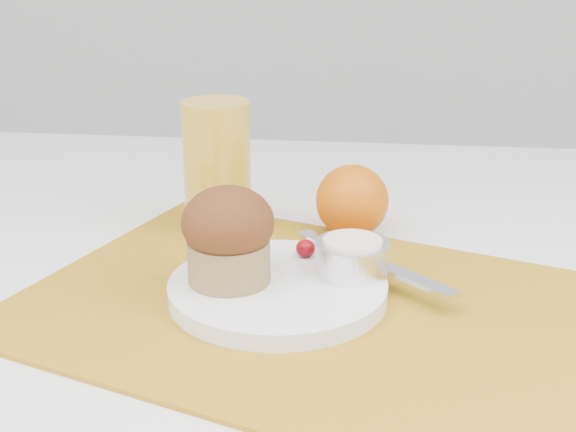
# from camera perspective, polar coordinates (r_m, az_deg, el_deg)

# --- Properties ---
(placemat) EXTENTS (0.57, 0.49, 0.00)m
(placemat) POSITION_cam_1_polar(r_m,az_deg,el_deg) (0.69, 1.31, -6.50)
(placemat) COLOR #AD7C18
(placemat) RESTS_ON table
(plate) EXTENTS (0.25, 0.25, 0.02)m
(plate) POSITION_cam_1_polar(r_m,az_deg,el_deg) (0.70, -0.73, -5.25)
(plate) COLOR white
(plate) RESTS_ON placemat
(ramekin) EXTENTS (0.08, 0.08, 0.03)m
(ramekin) POSITION_cam_1_polar(r_m,az_deg,el_deg) (0.71, 4.58, -2.97)
(ramekin) COLOR silver
(ramekin) RESTS_ON plate
(cream) EXTENTS (0.07, 0.07, 0.01)m
(cream) POSITION_cam_1_polar(r_m,az_deg,el_deg) (0.70, 4.61, -1.90)
(cream) COLOR white
(cream) RESTS_ON ramekin
(raspberry_near) EXTENTS (0.02, 0.02, 0.02)m
(raspberry_near) POSITION_cam_1_polar(r_m,az_deg,el_deg) (0.74, 1.25, -2.30)
(raspberry_near) COLOR #530207
(raspberry_near) RESTS_ON plate
(raspberry_far) EXTENTS (0.02, 0.02, 0.02)m
(raspberry_far) POSITION_cam_1_polar(r_m,az_deg,el_deg) (0.73, 3.44, -2.54)
(raspberry_far) COLOR #560212
(raspberry_far) RESTS_ON plate
(butter_knife) EXTENTS (0.15, 0.14, 0.00)m
(butter_knife) POSITION_cam_1_polar(r_m,az_deg,el_deg) (0.73, 6.01, -3.26)
(butter_knife) COLOR silver
(butter_knife) RESTS_ON plate
(orange) EXTENTS (0.08, 0.08, 0.08)m
(orange) POSITION_cam_1_polar(r_m,az_deg,el_deg) (0.83, 4.58, 1.07)
(orange) COLOR #DA6007
(orange) RESTS_ON table
(juice_glass) EXTENTS (0.08, 0.08, 0.14)m
(juice_glass) POSITION_cam_1_polar(r_m,az_deg,el_deg) (0.83, -5.06, 3.41)
(juice_glass) COLOR gold
(juice_glass) RESTS_ON table
(muffin) EXTENTS (0.08, 0.08, 0.08)m
(muffin) POSITION_cam_1_polar(r_m,az_deg,el_deg) (0.68, -4.27, -1.37)
(muffin) COLOR #9D7B4C
(muffin) RESTS_ON plate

